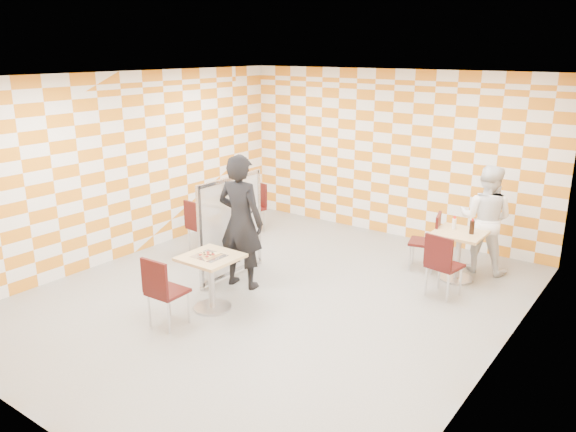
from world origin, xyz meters
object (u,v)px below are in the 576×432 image
object	(u,v)px
chair_second_side	(430,237)
partition	(231,227)
chair_second_front	(442,261)
man_white	(485,219)
man_dark	(241,222)
soda_bottle	(472,227)
second_table	(458,247)
chair_main_front	(162,287)
empty_table	(229,214)
sport_bottle	(454,223)
chair_empty_far	(255,203)
main_table	(211,273)
chair_empty_near	(198,223)

from	to	relation	value
chair_second_side	partition	xyz separation A→B (m)	(-2.32, -1.99, 0.25)
chair_second_side	partition	distance (m)	3.06
chair_second_front	man_white	bearing A→B (deg)	84.00
man_dark	soda_bottle	distance (m)	3.35
chair_second_front	soda_bottle	size ratio (longest dim) A/B	4.02
second_table	chair_main_front	world-z (taller)	chair_main_front
chair_second_front	man_dark	xyz separation A→B (m)	(-2.50, -1.30, 0.43)
second_table	chair_second_front	distance (m)	0.77
partition	second_table	bearing A→B (deg)	34.02
chair_second_side	soda_bottle	world-z (taller)	soda_bottle
empty_table	sport_bottle	xyz separation A→B (m)	(3.78, 0.80, 0.33)
chair_empty_far	sport_bottle	xyz separation A→B (m)	(3.81, 0.04, 0.29)
second_table	sport_bottle	bearing A→B (deg)	146.41
chair_empty_far	partition	distance (m)	2.25
main_table	partition	xyz separation A→B (m)	(-0.53, 1.00, 0.28)
empty_table	chair_empty_far	xyz separation A→B (m)	(-0.02, 0.76, 0.04)
man_white	partition	bearing A→B (deg)	36.71
empty_table	chair_second_side	size ratio (longest dim) A/B	0.81
chair_empty_near	man_white	world-z (taller)	man_white
empty_table	man_dark	size ratio (longest dim) A/B	0.38
partition	sport_bottle	bearing A→B (deg)	36.42
man_white	second_table	bearing A→B (deg)	69.85
main_table	chair_main_front	bearing A→B (deg)	-98.49
man_white	soda_bottle	size ratio (longest dim) A/B	7.29
chair_main_front	second_table	bearing A→B (deg)	56.71
sport_bottle	man_dark	bearing A→B (deg)	-137.32
second_table	man_white	xyz separation A→B (m)	(0.18, 0.59, 0.33)
empty_table	chair_main_front	distance (m)	3.29
empty_table	chair_second_side	distance (m)	3.52
man_dark	man_white	distance (m)	3.74
main_table	man_dark	distance (m)	0.96
soda_bottle	second_table	bearing A→B (deg)	-176.71
chair_second_side	soda_bottle	xyz separation A→B (m)	(0.65, -0.08, 0.31)
chair_second_side	partition	size ratio (longest dim) A/B	0.60
chair_main_front	chair_empty_near	world-z (taller)	same
chair_empty_near	man_white	xyz separation A→B (m)	(4.09, 2.07, 0.29)
main_table	man_dark	world-z (taller)	man_dark
chair_second_side	chair_empty_far	bearing A→B (deg)	-179.11
soda_bottle	chair_empty_near	bearing A→B (deg)	-159.92
main_table	chair_second_side	distance (m)	3.48
chair_main_front	chair_second_front	world-z (taller)	same
chair_empty_near	chair_empty_far	distance (m)	1.52
empty_table	chair_empty_near	size ratio (longest dim) A/B	0.81
partition	chair_empty_far	bearing A→B (deg)	120.31
second_table	man_white	world-z (taller)	man_white
chair_main_front	soda_bottle	size ratio (longest dim) A/B	4.02
empty_table	chair_empty_near	bearing A→B (deg)	-89.81
chair_empty_far	man_dark	xyz separation A→B (m)	(1.47, -2.11, 0.43)
empty_table	partition	bearing A→B (deg)	-46.65
empty_table	chair_empty_far	distance (m)	0.76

